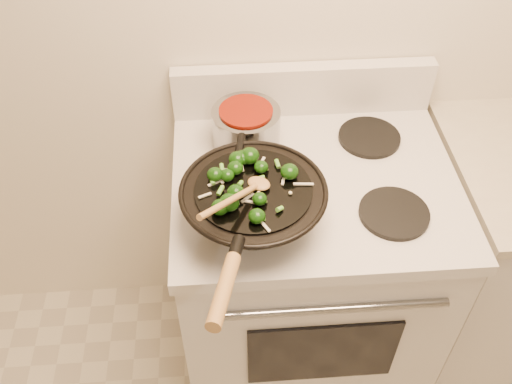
{
  "coord_description": "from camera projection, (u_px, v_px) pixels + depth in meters",
  "views": [
    {
      "loc": [
        -0.29,
        0.07,
        2.0
      ],
      "look_at": [
        -0.22,
        1.03,
        1.02
      ],
      "focal_mm": 40.0,
      "sensor_mm": 36.0,
      "label": 1
    }
  ],
  "objects": [
    {
      "name": "saucepan",
      "position": [
        246.0,
        127.0,
        1.6
      ],
      "size": [
        0.19,
        0.31,
        0.11
      ],
      "color": "gray",
      "rests_on": "stove"
    },
    {
      "name": "stirfry",
      "position": [
        244.0,
        179.0,
        1.35
      ],
      "size": [
        0.28,
        0.26,
        0.04
      ],
      "color": "black",
      "rests_on": "wok"
    },
    {
      "name": "wok",
      "position": [
        253.0,
        204.0,
        1.38
      ],
      "size": [
        0.36,
        0.59,
        0.18
      ],
      "color": "black",
      "rests_on": "stove"
    },
    {
      "name": "stove",
      "position": [
        305.0,
        275.0,
        1.88
      ],
      "size": [
        0.78,
        0.67,
        1.08
      ],
      "color": "silver",
      "rests_on": "ground"
    },
    {
      "name": "wooden_spoon",
      "position": [
        243.0,
        193.0,
        1.29
      ],
      "size": [
        0.18,
        0.23,
        0.11
      ],
      "color": "#A37640",
      "rests_on": "wok"
    }
  ]
}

